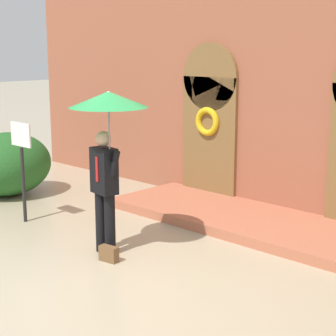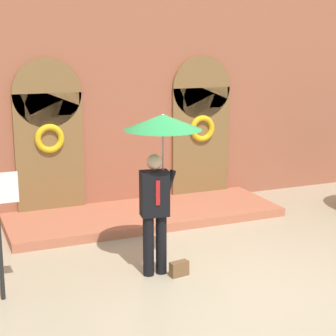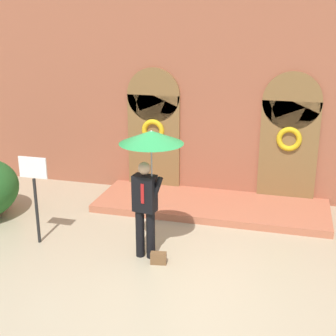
% 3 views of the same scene
% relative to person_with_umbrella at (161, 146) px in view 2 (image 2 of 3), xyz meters
% --- Properties ---
extents(ground_plane, '(80.00, 80.00, 0.00)m').
position_rel_person_with_umbrella_xyz_m(ground_plane, '(0.66, -0.54, -1.91)').
color(ground_plane, tan).
extents(building_facade, '(14.00, 2.30, 5.60)m').
position_rel_person_with_umbrella_xyz_m(building_facade, '(0.66, 3.61, 0.77)').
color(building_facade, '#9E563D').
rests_on(building_facade, ground).
extents(person_with_umbrella, '(1.10, 1.10, 2.36)m').
position_rel_person_with_umbrella_xyz_m(person_with_umbrella, '(0.00, 0.00, 0.00)').
color(person_with_umbrella, black).
rests_on(person_with_umbrella, ground).
extents(handbag, '(0.30, 0.16, 0.22)m').
position_rel_person_with_umbrella_xyz_m(handbag, '(0.20, -0.20, -1.80)').
color(handbag, brown).
rests_on(handbag, ground).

